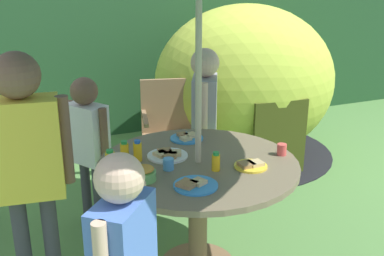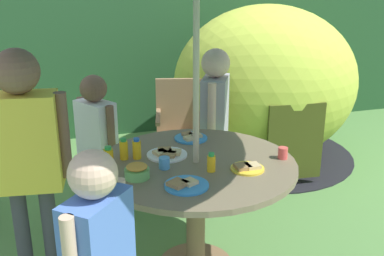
# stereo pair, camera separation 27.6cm
# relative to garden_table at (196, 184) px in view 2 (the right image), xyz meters

# --- Properties ---
(hedge_backdrop) EXTENTS (9.00, 0.70, 1.76)m
(hedge_backdrop) POSITION_rel_garden_table_xyz_m (0.00, 3.00, 0.30)
(hedge_backdrop) COLOR #234C28
(hedge_backdrop) RESTS_ON ground_plane
(garden_table) EXTENTS (1.18, 1.18, 0.73)m
(garden_table) POSITION_rel_garden_table_xyz_m (0.00, 0.00, 0.00)
(garden_table) COLOR brown
(garden_table) RESTS_ON ground_plane
(wooden_chair) EXTENTS (0.61, 0.55, 0.92)m
(wooden_chair) POSITION_rel_garden_table_xyz_m (0.29, 1.22, -0.06)
(wooden_chair) COLOR #93704C
(wooden_chair) RESTS_ON ground_plane
(dome_tent) EXTENTS (1.96, 1.96, 1.50)m
(dome_tent) POSITION_rel_garden_table_xyz_m (1.21, 1.63, 0.16)
(dome_tent) COLOR #B2C63F
(dome_tent) RESTS_ON ground_plane
(child_in_grey_shirt) EXTENTS (0.31, 0.39, 1.26)m
(child_in_grey_shirt) POSITION_rel_garden_table_xyz_m (0.39, 0.78, 0.22)
(child_in_grey_shirt) COLOR #3F3F47
(child_in_grey_shirt) RESTS_ON ground_plane
(child_in_white_shirt) EXTENTS (0.29, 0.33, 1.12)m
(child_in_white_shirt) POSITION_rel_garden_table_xyz_m (-0.50, 0.79, 0.13)
(child_in_white_shirt) COLOR #3F3F47
(child_in_white_shirt) RESTS_ON ground_plane
(child_in_yellow_shirt) EXTENTS (0.48, 0.25, 1.42)m
(child_in_yellow_shirt) POSITION_rel_garden_table_xyz_m (-0.93, 0.13, 0.32)
(child_in_yellow_shirt) COLOR #3F3F47
(child_in_yellow_shirt) RESTS_ON ground_plane
(child_in_blue_shirt) EXTENTS (0.32, 0.33, 1.15)m
(child_in_blue_shirt) POSITION_rel_garden_table_xyz_m (-0.64, -0.72, 0.15)
(child_in_blue_shirt) COLOR navy
(child_in_blue_shirt) RESTS_ON ground_plane
(snack_bowl) EXTENTS (0.14, 0.14, 0.08)m
(snack_bowl) POSITION_rel_garden_table_xyz_m (-0.37, -0.12, 0.19)
(snack_bowl) COLOR #66B259
(snack_bowl) RESTS_ON garden_table
(plate_back_edge) EXTENTS (0.19, 0.19, 0.03)m
(plate_back_edge) POSITION_rel_garden_table_xyz_m (0.25, -0.19, 0.16)
(plate_back_edge) COLOR yellow
(plate_back_edge) RESTS_ON garden_table
(plate_near_right) EXTENTS (0.25, 0.25, 0.03)m
(plate_near_right) POSITION_rel_garden_table_xyz_m (-0.14, 0.14, 0.16)
(plate_near_right) COLOR white
(plate_near_right) RESTS_ON garden_table
(plate_mid_right) EXTENTS (0.22, 0.22, 0.03)m
(plate_mid_right) POSITION_rel_garden_table_xyz_m (0.08, 0.38, 0.16)
(plate_mid_right) COLOR #338CD8
(plate_mid_right) RESTS_ON garden_table
(plate_mid_left) EXTENTS (0.23, 0.23, 0.03)m
(plate_mid_left) POSITION_rel_garden_table_xyz_m (-0.15, -0.29, 0.16)
(plate_mid_left) COLOR #338CD8
(plate_mid_left) RESTS_ON garden_table
(juice_bottle_near_left) EXTENTS (0.05, 0.05, 0.13)m
(juice_bottle_near_left) POSITION_rel_garden_table_xyz_m (-0.40, 0.16, 0.21)
(juice_bottle_near_left) COLOR yellow
(juice_bottle_near_left) RESTS_ON garden_table
(juice_bottle_far_left) EXTENTS (0.05, 0.05, 0.11)m
(juice_bottle_far_left) POSITION_rel_garden_table_xyz_m (0.04, -0.15, 0.20)
(juice_bottle_far_left) COLOR yellow
(juice_bottle_far_left) RESTS_ON garden_table
(juice_bottle_far_right) EXTENTS (0.06, 0.06, 0.11)m
(juice_bottle_far_right) POSITION_rel_garden_table_xyz_m (-0.49, 0.12, 0.20)
(juice_bottle_far_right) COLOR yellow
(juice_bottle_far_right) RESTS_ON garden_table
(juice_bottle_center_front) EXTENTS (0.05, 0.05, 0.13)m
(juice_bottle_center_front) POSITION_rel_garden_table_xyz_m (-0.32, 0.15, 0.21)
(juice_bottle_center_front) COLOR yellow
(juice_bottle_center_front) RESTS_ON garden_table
(cup_near) EXTENTS (0.06, 0.06, 0.07)m
(cup_near) POSITION_rel_garden_table_xyz_m (0.51, -0.10, 0.18)
(cup_near) COLOR #E04C47
(cup_near) RESTS_ON garden_table
(cup_far) EXTENTS (0.06, 0.06, 0.07)m
(cup_far) POSITION_rel_garden_table_xyz_m (-0.20, -0.04, 0.18)
(cup_far) COLOR #4C99D8
(cup_far) RESTS_ON garden_table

